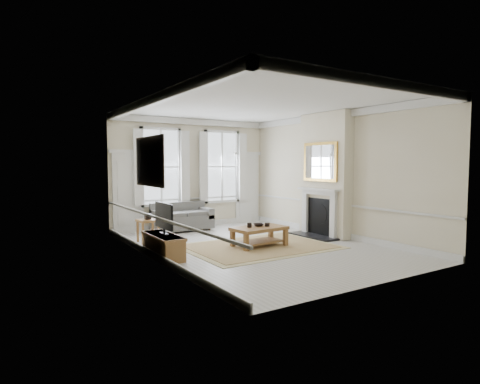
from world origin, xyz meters
TOP-DOWN VIEW (x-y plane):
  - floor at (0.00, 0.00)m, footprint 7.20×7.20m
  - ceiling at (0.00, 0.00)m, footprint 7.20×7.20m
  - back_wall at (0.00, 3.60)m, footprint 5.20×0.00m
  - left_wall at (-2.60, 0.00)m, footprint 0.00×7.20m
  - right_wall at (2.60, 0.00)m, footprint 0.00×7.20m
  - window_left at (-1.05, 3.55)m, footprint 1.26×0.20m
  - window_right at (1.05, 3.55)m, footprint 1.26×0.20m
  - door_left at (-2.05, 3.56)m, footprint 0.90×0.08m
  - door_right at (2.05, 3.56)m, footprint 0.90×0.08m
  - painting at (-2.56, 0.30)m, footprint 0.05×1.66m
  - chimney_breast at (2.43, 0.20)m, footprint 0.35×1.70m
  - hearth at (2.00, 0.20)m, footprint 0.55×1.50m
  - fireplace at (2.20, 0.20)m, footprint 0.21×1.45m
  - mirror at (2.21, 0.20)m, footprint 0.06×1.26m
  - sofa at (-0.60, 3.11)m, footprint 1.75×0.85m
  - side_table at (-2.06, 1.90)m, footprint 0.52×0.52m
  - rug at (0.02, -0.07)m, footprint 3.50×2.60m
  - coffee_table at (0.02, -0.07)m, footprint 1.36×0.87m
  - ceramic_pot_a at (-0.23, -0.02)m, footprint 0.11×0.11m
  - ceramic_pot_b at (0.22, -0.12)m, footprint 0.12×0.12m
  - bowl at (0.07, 0.03)m, footprint 0.33×0.33m
  - tv_stand at (-2.34, 0.14)m, footprint 0.44×1.38m
  - tv at (-2.32, 0.14)m, footprint 0.08×0.90m

SIDE VIEW (x-z plane):
  - floor at x=0.00m, z-range 0.00..0.00m
  - rug at x=0.02m, z-range 0.00..0.02m
  - hearth at x=2.00m, z-range 0.00..0.05m
  - tv_stand at x=-2.34m, z-range 0.00..0.49m
  - sofa at x=-0.60m, z-range -0.07..0.77m
  - coffee_table at x=0.02m, z-range 0.16..0.65m
  - side_table at x=-2.06m, z-range 0.18..0.77m
  - bowl at x=0.07m, z-range 0.49..0.55m
  - ceramic_pot_b at x=0.22m, z-range 0.49..0.57m
  - ceramic_pot_a at x=-0.23m, z-range 0.49..0.60m
  - fireplace at x=2.20m, z-range 0.07..1.40m
  - tv at x=-2.32m, z-range 0.55..1.23m
  - door_left at x=-2.05m, z-range 0.00..2.30m
  - door_right at x=2.05m, z-range 0.00..2.30m
  - back_wall at x=0.00m, z-range -0.90..4.30m
  - left_wall at x=-2.60m, z-range -1.90..5.30m
  - right_wall at x=2.60m, z-range -1.90..5.30m
  - chimney_breast at x=2.43m, z-range 0.01..3.39m
  - window_left at x=-1.05m, z-range 0.80..3.00m
  - window_right at x=1.05m, z-range 0.80..3.00m
  - painting at x=-2.56m, z-range 1.52..2.58m
  - mirror at x=2.21m, z-range 1.52..2.58m
  - ceiling at x=0.00m, z-range 3.40..3.40m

